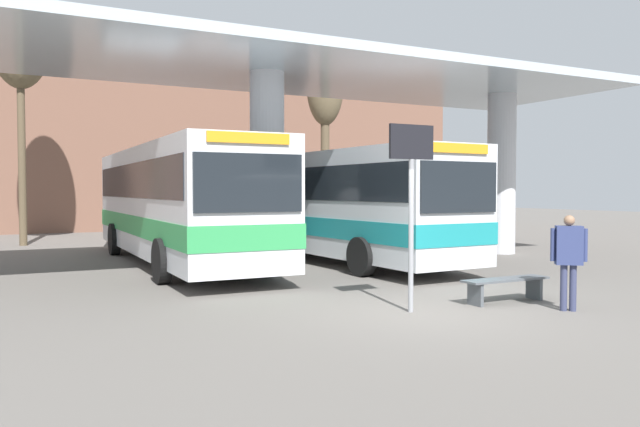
{
  "coord_description": "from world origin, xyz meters",
  "views": [
    {
      "loc": [
        -6.6,
        -8.88,
        2.14
      ],
      "look_at": [
        0.0,
        3.87,
        1.6
      ],
      "focal_mm": 35.0,
      "sensor_mm": 36.0,
      "label": 1
    }
  ],
  "objects_px": {
    "poplar_tree_behind_right": "(19,15)",
    "waiting_bench_near_pillar": "(506,284)",
    "transit_bus_center_bay": "(331,201)",
    "transit_bus_left_bay": "(177,200)",
    "pedestrian_waiting": "(569,253)",
    "poplar_tree_behind_left": "(325,91)",
    "info_sign_platform": "(411,180)"
  },
  "relations": [
    {
      "from": "transit_bus_left_bay",
      "to": "transit_bus_center_bay",
      "type": "xyz_separation_m",
      "value": [
        4.43,
        -1.26,
        -0.07
      ]
    },
    {
      "from": "transit_bus_center_bay",
      "to": "poplar_tree_behind_right",
      "type": "distance_m",
      "value": 14.64
    },
    {
      "from": "transit_bus_left_bay",
      "to": "poplar_tree_behind_left",
      "type": "bearing_deg",
      "value": -135.34
    },
    {
      "from": "transit_bus_center_bay",
      "to": "poplar_tree_behind_right",
      "type": "xyz_separation_m",
      "value": [
        -8.19,
        9.9,
        7.02
      ]
    },
    {
      "from": "poplar_tree_behind_right",
      "to": "transit_bus_center_bay",
      "type": "bearing_deg",
      "value": -50.4
    },
    {
      "from": "waiting_bench_near_pillar",
      "to": "info_sign_platform",
      "type": "xyz_separation_m",
      "value": [
        -2.16,
        0.06,
        1.97
      ]
    },
    {
      "from": "waiting_bench_near_pillar",
      "to": "transit_bus_center_bay",
      "type": "bearing_deg",
      "value": 86.55
    },
    {
      "from": "waiting_bench_near_pillar",
      "to": "poplar_tree_behind_left",
      "type": "relative_size",
      "value": 0.2
    },
    {
      "from": "pedestrian_waiting",
      "to": "poplar_tree_behind_left",
      "type": "xyz_separation_m",
      "value": [
        5.57,
        19.78,
        6.03
      ]
    },
    {
      "from": "transit_bus_center_bay",
      "to": "poplar_tree_behind_right",
      "type": "relative_size",
      "value": 0.97
    },
    {
      "from": "transit_bus_left_bay",
      "to": "waiting_bench_near_pillar",
      "type": "relative_size",
      "value": 6.59
    },
    {
      "from": "transit_bus_center_bay",
      "to": "info_sign_platform",
      "type": "height_order",
      "value": "info_sign_platform"
    },
    {
      "from": "pedestrian_waiting",
      "to": "poplar_tree_behind_left",
      "type": "height_order",
      "value": "poplar_tree_behind_left"
    },
    {
      "from": "poplar_tree_behind_left",
      "to": "transit_bus_left_bay",
      "type": "bearing_deg",
      "value": -136.09
    },
    {
      "from": "transit_bus_center_bay",
      "to": "poplar_tree_behind_left",
      "type": "xyz_separation_m",
      "value": [
        5.48,
        10.79,
        5.27
      ]
    },
    {
      "from": "transit_bus_left_bay",
      "to": "poplar_tree_behind_left",
      "type": "height_order",
      "value": "poplar_tree_behind_left"
    },
    {
      "from": "info_sign_platform",
      "to": "transit_bus_center_bay",
      "type": "bearing_deg",
      "value": 71.32
    },
    {
      "from": "poplar_tree_behind_right",
      "to": "waiting_bench_near_pillar",
      "type": "bearing_deg",
      "value": -66.5
    },
    {
      "from": "info_sign_platform",
      "to": "transit_bus_left_bay",
      "type": "bearing_deg",
      "value": 101.24
    },
    {
      "from": "info_sign_platform",
      "to": "poplar_tree_behind_right",
      "type": "bearing_deg",
      "value": 107.43
    },
    {
      "from": "transit_bus_center_bay",
      "to": "poplar_tree_behind_left",
      "type": "relative_size",
      "value": 1.21
    },
    {
      "from": "waiting_bench_near_pillar",
      "to": "poplar_tree_behind_right",
      "type": "distance_m",
      "value": 21.12
    },
    {
      "from": "transit_bus_center_bay",
      "to": "pedestrian_waiting",
      "type": "relative_size",
      "value": 6.73
    },
    {
      "from": "waiting_bench_near_pillar",
      "to": "pedestrian_waiting",
      "type": "xyz_separation_m",
      "value": [
        0.37,
        -1.14,
        0.69
      ]
    },
    {
      "from": "transit_bus_left_bay",
      "to": "pedestrian_waiting",
      "type": "relative_size",
      "value": 7.23
    },
    {
      "from": "transit_bus_center_bay",
      "to": "poplar_tree_behind_left",
      "type": "bearing_deg",
      "value": -119.35
    },
    {
      "from": "transit_bus_left_bay",
      "to": "waiting_bench_near_pillar",
      "type": "distance_m",
      "value": 10.04
    },
    {
      "from": "info_sign_platform",
      "to": "poplar_tree_behind_right",
      "type": "xyz_separation_m",
      "value": [
        -5.55,
        17.68,
        6.5
      ]
    },
    {
      "from": "poplar_tree_behind_left",
      "to": "waiting_bench_near_pillar",
      "type": "bearing_deg",
      "value": -107.7
    },
    {
      "from": "waiting_bench_near_pillar",
      "to": "pedestrian_waiting",
      "type": "height_order",
      "value": "pedestrian_waiting"
    },
    {
      "from": "pedestrian_waiting",
      "to": "transit_bus_center_bay",
      "type": "bearing_deg",
      "value": 127.45
    },
    {
      "from": "waiting_bench_near_pillar",
      "to": "pedestrian_waiting",
      "type": "bearing_deg",
      "value": -71.8
    }
  ]
}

